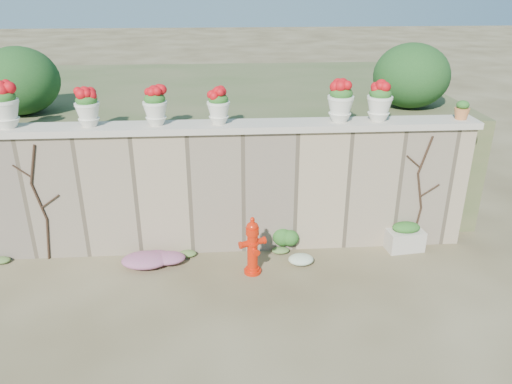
{
  "coord_description": "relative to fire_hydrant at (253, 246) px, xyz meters",
  "views": [
    {
      "loc": [
        0.11,
        -5.48,
        4.14
      ],
      "look_at": [
        0.59,
        1.4,
        1.14
      ],
      "focal_mm": 35.0,
      "sensor_mm": 36.0,
      "label": 1
    }
  ],
  "objects": [
    {
      "name": "urn_pot_0",
      "position": [
        -3.52,
        0.84,
        1.96
      ],
      "size": [
        0.42,
        0.42,
        0.66
      ],
      "color": "silver",
      "rests_on": "wall_cap"
    },
    {
      "name": "raised_fill",
      "position": [
        -0.51,
        4.04,
        0.53
      ],
      "size": [
        9.0,
        6.0,
        2.0
      ],
      "primitive_type": "cube",
      "color": "#384C23",
      "rests_on": "ground"
    },
    {
      "name": "urn_pot_3",
      "position": [
        -0.45,
        0.84,
        1.9
      ],
      "size": [
        0.34,
        0.34,
        0.54
      ],
      "color": "silver",
      "rests_on": "wall_cap"
    },
    {
      "name": "urn_pot_1",
      "position": [
        -2.35,
        0.84,
        1.91
      ],
      "size": [
        0.36,
        0.36,
        0.56
      ],
      "color": "silver",
      "rests_on": "wall_cap"
    },
    {
      "name": "green_shrub",
      "position": [
        0.54,
        0.59,
        -0.2
      ],
      "size": [
        0.56,
        0.5,
        0.53
      ],
      "primitive_type": "ellipsoid",
      "color": "#1E5119",
      "rests_on": "ground"
    },
    {
      "name": "back_shrub_right",
      "position": [
        2.89,
        2.04,
        2.08
      ],
      "size": [
        1.3,
        1.3,
        1.1
      ],
      "primitive_type": "ellipsoid",
      "color": "#143814",
      "rests_on": "raised_fill"
    },
    {
      "name": "terracotta_pot",
      "position": [
        3.29,
        0.84,
        1.76
      ],
      "size": [
        0.23,
        0.23,
        0.28
      ],
      "color": "#C26F3B",
      "rests_on": "wall_cap"
    },
    {
      "name": "back_shrub_left",
      "position": [
        -3.71,
        2.04,
        2.08
      ],
      "size": [
        1.3,
        1.3,
        1.1
      ],
      "primitive_type": "ellipsoid",
      "color": "#143814",
      "rests_on": "raised_fill"
    },
    {
      "name": "urn_pot_4",
      "position": [
        1.38,
        0.84,
        1.94
      ],
      "size": [
        0.4,
        0.4,
        0.62
      ],
      "color": "silver",
      "rests_on": "wall_cap"
    },
    {
      "name": "wall_cap",
      "position": [
        -0.51,
        0.84,
        1.58
      ],
      "size": [
        8.1,
        0.52,
        0.1
      ],
      "primitive_type": "cube",
      "color": "#B9AF9D",
      "rests_on": "stone_wall"
    },
    {
      "name": "urn_pot_5",
      "position": [
        1.98,
        0.84,
        1.93
      ],
      "size": [
        0.39,
        0.39,
        0.6
      ],
      "color": "silver",
      "rests_on": "wall_cap"
    },
    {
      "name": "magenta_clump",
      "position": [
        -1.49,
        0.35,
        -0.33
      ],
      "size": [
        0.98,
        0.65,
        0.26
      ],
      "primitive_type": "ellipsoid",
      "color": "#CC28A1",
      "rests_on": "ground"
    },
    {
      "name": "stone_wall",
      "position": [
        -0.51,
        0.84,
        0.53
      ],
      "size": [
        8.0,
        0.4,
        2.0
      ],
      "primitive_type": "cube",
      "color": "#978365",
      "rests_on": "ground"
    },
    {
      "name": "planter_box",
      "position": [
        2.53,
        0.53,
        -0.24
      ],
      "size": [
        0.62,
        0.41,
        0.49
      ],
      "rotation": [
        0.0,
        0.0,
        0.11
      ],
      "color": "#B9AF9D",
      "rests_on": "ground"
    },
    {
      "name": "fire_hydrant",
      "position": [
        0.0,
        0.0,
        0.0
      ],
      "size": [
        0.4,
        0.29,
        0.92
      ],
      "rotation": [
        0.0,
        0.0,
        0.34
      ],
      "color": "red",
      "rests_on": "ground"
    },
    {
      "name": "vine_right",
      "position": [
        2.72,
        0.62,
        0.53
      ],
      "size": [
        0.6,
        0.04,
        1.91
      ],
      "color": "black",
      "rests_on": "ground"
    },
    {
      "name": "white_flowers",
      "position": [
        0.74,
        0.2,
        -0.37
      ],
      "size": [
        0.55,
        0.44,
        0.2
      ],
      "primitive_type": "ellipsoid",
      "color": "white",
      "rests_on": "ground"
    },
    {
      "name": "urn_pot_2",
      "position": [
        -1.37,
        0.84,
        1.91
      ],
      "size": [
        0.36,
        0.36,
        0.56
      ],
      "color": "silver",
      "rests_on": "wall_cap"
    },
    {
      "name": "vine_left",
      "position": [
        -3.18,
        0.62,
        0.53
      ],
      "size": [
        0.6,
        0.04,
        1.91
      ],
      "color": "black",
      "rests_on": "ground"
    },
    {
      "name": "ground",
      "position": [
        -0.51,
        -0.96,
        -0.47
      ],
      "size": [
        80.0,
        80.0,
        0.0
      ],
      "primitive_type": "plane",
      "color": "#473A23",
      "rests_on": "ground"
    }
  ]
}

